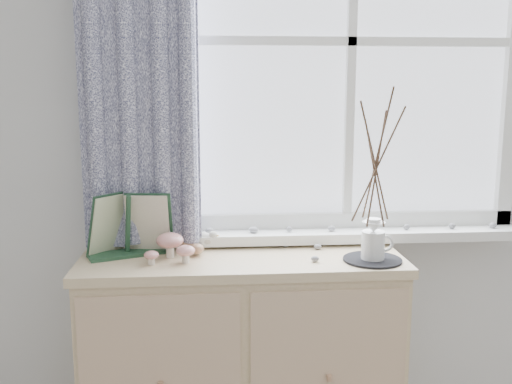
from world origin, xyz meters
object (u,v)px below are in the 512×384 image
(sideboard, at_px, (242,361))
(twig_pitcher, at_px, (376,162))
(toadstool_cluster, at_px, (171,245))
(botanical_book, at_px, (127,225))

(sideboard, relative_size, twig_pitcher, 1.90)
(toadstool_cluster, relative_size, twig_pitcher, 0.29)
(botanical_book, xyz_separation_m, twig_pitcher, (0.89, -0.12, 0.24))
(sideboard, bearing_deg, twig_pitcher, -12.01)
(sideboard, xyz_separation_m, twig_pitcher, (0.47, -0.10, 0.79))
(sideboard, height_order, botanical_book, botanical_book)
(sideboard, relative_size, botanical_book, 3.43)
(twig_pitcher, bearing_deg, toadstool_cluster, 167.77)
(sideboard, height_order, twig_pitcher, twig_pitcher)
(botanical_book, bearing_deg, toadstool_cluster, -36.78)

